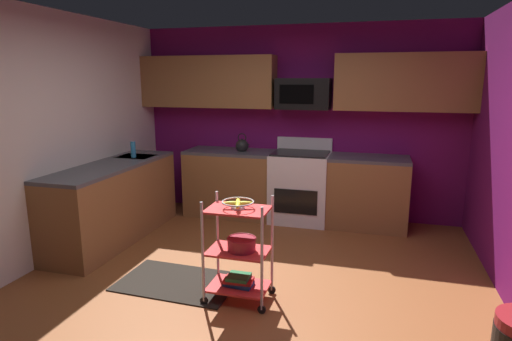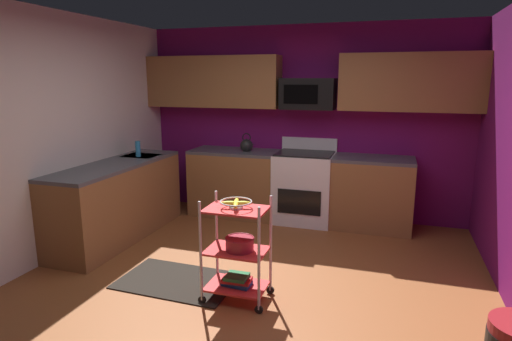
% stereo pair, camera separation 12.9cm
% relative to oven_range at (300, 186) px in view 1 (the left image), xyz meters
% --- Properties ---
extents(floor, '(4.40, 4.80, 0.04)m').
position_rel_oven_range_xyz_m(floor, '(-0.11, -2.10, -0.50)').
color(floor, brown).
rests_on(floor, ground).
extents(wall_back, '(4.52, 0.06, 2.60)m').
position_rel_oven_range_xyz_m(wall_back, '(-0.11, 0.33, 0.82)').
color(wall_back, '#6B1156').
rests_on(wall_back, ground).
extents(wall_left, '(0.06, 4.80, 2.60)m').
position_rel_oven_range_xyz_m(wall_left, '(-2.34, -2.10, 0.82)').
color(wall_left, silver).
rests_on(wall_left, ground).
extents(counter_run, '(3.69, 2.58, 0.92)m').
position_rel_oven_range_xyz_m(counter_run, '(-0.88, -0.52, -0.01)').
color(counter_run, brown).
rests_on(counter_run, ground).
extents(oven_range, '(0.76, 0.65, 1.10)m').
position_rel_oven_range_xyz_m(oven_range, '(0.00, 0.00, 0.00)').
color(oven_range, white).
rests_on(oven_range, ground).
extents(upper_cabinets, '(4.40, 0.33, 0.70)m').
position_rel_oven_range_xyz_m(upper_cabinets, '(-0.13, 0.13, 1.37)').
color(upper_cabinets, brown).
extents(microwave, '(0.70, 0.39, 0.40)m').
position_rel_oven_range_xyz_m(microwave, '(-0.00, 0.10, 1.22)').
color(microwave, black).
extents(rolling_cart, '(0.58, 0.37, 0.91)m').
position_rel_oven_range_xyz_m(rolling_cart, '(-0.13, -2.27, -0.03)').
color(rolling_cart, silver).
rests_on(rolling_cart, ground).
extents(fruit_bowl, '(0.27, 0.27, 0.07)m').
position_rel_oven_range_xyz_m(fruit_bowl, '(-0.13, -2.27, 0.40)').
color(fruit_bowl, silver).
rests_on(fruit_bowl, rolling_cart).
extents(mixing_bowl_large, '(0.25, 0.25, 0.11)m').
position_rel_oven_range_xyz_m(mixing_bowl_large, '(-0.10, -2.27, 0.04)').
color(mixing_bowl_large, maroon).
rests_on(mixing_bowl_large, rolling_cart).
extents(book_stack, '(0.26, 0.18, 0.09)m').
position_rel_oven_range_xyz_m(book_stack, '(-0.13, -2.27, -0.30)').
color(book_stack, '#1E4C8C').
rests_on(book_stack, rolling_cart).
extents(kettle, '(0.21, 0.18, 0.26)m').
position_rel_oven_range_xyz_m(kettle, '(-0.82, -0.00, 0.52)').
color(kettle, black).
rests_on(kettle, counter_run).
extents(dish_soap_bottle, '(0.06, 0.06, 0.20)m').
position_rel_oven_range_xyz_m(dish_soap_bottle, '(-1.99, -0.84, 0.54)').
color(dish_soap_bottle, '#2D8CBF').
rests_on(dish_soap_bottle, counter_run).
extents(floor_rug, '(1.12, 0.73, 0.01)m').
position_rel_oven_range_xyz_m(floor_rug, '(-0.78, -2.13, -0.47)').
color(floor_rug, black).
rests_on(floor_rug, ground).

